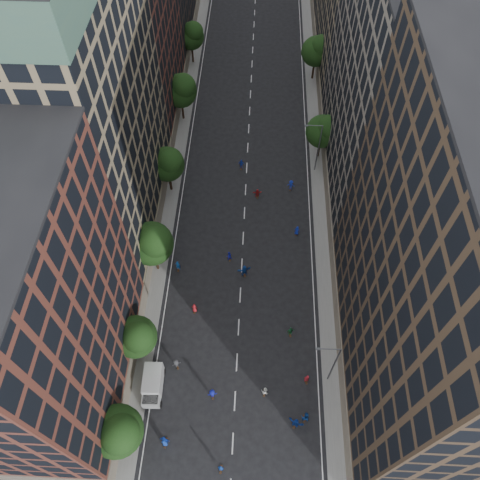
{
  "coord_description": "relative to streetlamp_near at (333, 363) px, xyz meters",
  "views": [
    {
      "loc": [
        1.27,
        -6.14,
        53.74
      ],
      "look_at": [
        -0.36,
        29.78,
        2.0
      ],
      "focal_mm": 35.0,
      "sensor_mm": 36.0,
      "label": 1
    }
  ],
  "objects": [
    {
      "name": "skater_9",
      "position": [
        -17.37,
        0.7,
        -4.34
      ],
      "size": [
        1.23,
        1.01,
        1.66
      ],
      "primitive_type": "imported",
      "rotation": [
        0.0,
        0.0,
        3.57
      ],
      "color": "#39393E",
      "rests_on": "ground"
    },
    {
      "name": "tree_left_4",
      "position": [
        -21.37,
        43.84,
        0.93
      ],
      "size": [
        5.4,
        5.4,
        9.08
      ],
      "color": "black",
      "rests_on": "ground"
    },
    {
      "name": "sidewalk_right",
      "position": [
        1.63,
        35.5,
        -5.09
      ],
      "size": [
        4.0,
        105.0,
        0.15
      ],
      "primitive_type": "cube",
      "color": "slate",
      "rests_on": "ground"
    },
    {
      "name": "tree_left_1",
      "position": [
        -21.39,
        1.86,
        0.38
      ],
      "size": [
        4.8,
        4.8,
        8.21
      ],
      "color": "black",
      "rests_on": "ground"
    },
    {
      "name": "cargo_van",
      "position": [
        -19.67,
        -1.97,
        -3.88
      ],
      "size": [
        2.29,
        4.67,
        2.45
      ],
      "rotation": [
        0.0,
        0.0,
        0.03
      ],
      "color": "silver",
      "rests_on": "ground"
    },
    {
      "name": "skater_16",
      "position": [
        -11.2,
        32.91,
        -4.32
      ],
      "size": [
        1.04,
        0.53,
        1.7
      ],
      "primitive_type": "imported",
      "rotation": [
        0.0,
        0.0,
        3.02
      ],
      "color": "#1633B6",
      "rests_on": "ground"
    },
    {
      "name": "skater_6",
      "position": [
        -16.01,
        7.98,
        -4.42
      ],
      "size": [
        0.76,
        0.52,
        1.49
      ],
      "primitive_type": "imported",
      "rotation": [
        0.0,
        0.0,
        3.07
      ],
      "color": "#A91C22",
      "rests_on": "ground"
    },
    {
      "name": "skater_0",
      "position": [
        -17.59,
        -7.92,
        -4.42
      ],
      "size": [
        0.75,
        0.51,
        1.5
      ],
      "primitive_type": "imported",
      "rotation": [
        0.0,
        0.0,
        3.1
      ],
      "color": "#1539AB",
      "rests_on": "ground"
    },
    {
      "name": "skater_10",
      "position": [
        -4.03,
        5.35,
        -4.31
      ],
      "size": [
        1.07,
        0.64,
        1.71
      ],
      "primitive_type": "imported",
      "rotation": [
        0.0,
        0.0,
        3.38
      ],
      "color": "#1D6334",
      "rests_on": "ground"
    },
    {
      "name": "skater_15",
      "position": [
        -3.6,
        28.95,
        -4.31
      ],
      "size": [
        1.22,
        0.87,
        1.72
      ],
      "primitive_type": "imported",
      "rotation": [
        0.0,
        0.0,
        2.92
      ],
      "color": "#1428A5",
      "rests_on": "ground"
    },
    {
      "name": "skater_4",
      "position": [
        -17.57,
        -7.68,
        -4.22
      ],
      "size": [
        1.18,
        0.68,
        1.9
      ],
      "primitive_type": "imported",
      "rotation": [
        0.0,
        0.0,
        2.94
      ],
      "color": "#1538B1",
      "rests_on": "ground"
    },
    {
      "name": "skater_17",
      "position": [
        -8.58,
        27.19,
        -4.41
      ],
      "size": [
        1.45,
        0.63,
        1.51
      ],
      "primitive_type": "imported",
      "rotation": [
        0.0,
        0.0,
        3.27
      ],
      "color": "maroon",
      "rests_on": "ground"
    },
    {
      "name": "tree_right_b",
      "position": [
        1.02,
        55.85,
        0.79
      ],
      "size": [
        5.2,
        5.2,
        8.83
      ],
      "color": "black",
      "rests_on": "ground"
    },
    {
      "name": "streetlamp_near",
      "position": [
        0.0,
        0.0,
        0.0
      ],
      "size": [
        2.64,
        0.22,
        9.06
      ],
      "color": "#595B60",
      "rests_on": "ground"
    },
    {
      "name": "skater_13",
      "position": [
        -18.81,
        14.02,
        -4.27
      ],
      "size": [
        0.7,
        0.49,
        1.8
      ],
      "primitive_type": "imported",
      "rotation": [
        0.0,
        0.0,
        3.05
      ],
      "color": "#124593",
      "rests_on": "ground"
    },
    {
      "name": "tree_left_0",
      "position": [
        -21.38,
        -8.15,
        0.79
      ],
      "size": [
        5.2,
        5.2,
        8.83
      ],
      "color": "black",
      "rests_on": "ground"
    },
    {
      "name": "ground",
      "position": [
        -10.37,
        28.0,
        -5.17
      ],
      "size": [
        240.0,
        240.0,
        0.0
      ],
      "primitive_type": "plane",
      "color": "black",
      "rests_on": "ground"
    },
    {
      "name": "tree_left_2",
      "position": [
        -21.36,
        13.83,
        1.19
      ],
      "size": [
        5.6,
        5.6,
        9.45
      ],
      "color": "black",
      "rests_on": "ground"
    },
    {
      "name": "skater_11",
      "position": [
        -9.96,
        13.6,
        -4.2
      ],
      "size": [
        1.89,
        1.12,
        1.94
      ],
      "primitive_type": "imported",
      "rotation": [
        0.0,
        0.0,
        3.47
      ],
      "color": "navy",
      "rests_on": "ground"
    },
    {
      "name": "tree_left_5",
      "position": [
        -21.39,
        59.86,
        0.51
      ],
      "size": [
        4.8,
        4.8,
        8.33
      ],
      "color": "black",
      "rests_on": "ground"
    },
    {
      "name": "bldg_right_a",
      "position": [
        8.63,
        3.0,
        12.83
      ],
      "size": [
        14.0,
        30.0,
        36.0
      ],
      "primitive_type": "cube",
      "color": "#433224",
      "rests_on": "ground"
    },
    {
      "name": "skater_8",
      "position": [
        -7.07,
        -1.99,
        -4.34
      ],
      "size": [
        0.86,
        0.69,
        1.66
      ],
      "primitive_type": "imported",
      "rotation": [
        0.0,
        0.0,
        3.06
      ],
      "color": "white",
      "rests_on": "ground"
    },
    {
      "name": "skater_1",
      "position": [
        -11.45,
        -10.1,
        -4.38
      ],
      "size": [
        0.6,
        0.42,
        1.58
      ],
      "primitive_type": "imported",
      "rotation": [
        0.0,
        0.0,
        3.06
      ],
      "color": "navy",
      "rests_on": "ground"
    },
    {
      "name": "skater_12",
      "position": [
        -2.87,
        20.59,
        -4.4
      ],
      "size": [
        0.87,
        0.71,
        1.54
      ],
      "primitive_type": "imported",
      "rotation": [
        0.0,
        0.0,
        2.81
      ],
      "color": "#1428A5",
      "rests_on": "ground"
    },
    {
      "name": "tree_right_a",
      "position": [
        1.02,
        35.85,
        0.46
      ],
      "size": [
        5.0,
        5.0,
        8.39
      ],
      "color": "black",
      "rests_on": "ground"
    },
    {
      "name": "bldg_left_b",
      "position": [
        -29.37,
        23.0,
        11.83
      ],
      "size": [
        14.0,
        26.0,
        34.0
      ],
      "primitive_type": "cube",
      "color": "#7F7053",
      "rests_on": "ground"
    },
    {
      "name": "sidewalk_left",
      "position": [
        -22.37,
        35.5,
        -5.09
      ],
      "size": [
        4.0,
        105.0,
        0.15
      ],
      "primitive_type": "cube",
      "color": "slate",
      "rests_on": "ground"
    },
    {
      "name": "skater_5",
      "position": [
        -3.64,
        -5.32,
        -4.24
      ],
      "size": [
        1.79,
        1.19,
        1.85
      ],
      "primitive_type": "imported",
      "rotation": [
        0.0,
        0.0,
        2.73
      ],
      "color": "#123498",
      "rests_on": "ground"
    },
    {
      "name": "bldg_right_b",
      "position": [
        8.63,
        32.0,
        11.33
      ],
      "size": [
        14.0,
        28.0,
        33.0
      ],
      "primitive_type": "cube",
      "color": "#6A6257",
      "rests_on": "ground"
    },
    {
      "name": "streetlamp_far",
      "position": [
        0.0,
        33.0,
        0.0
      ],
      "size": [
        2.64,
        0.22,
        9.06
      ],
      "color": "#595B60",
      "rests_on": "ground"
    },
    {
      "name": "skater_7",
      "position": [
        -2.27,
        -0.37,
        -4.32
      ],
      "size": [
        0.7,
        0.54,
        1.69
      ],
      "primitive_type": "imported",
      "rotation": [
        0.0,
        0.0,
        3.39
      ],
      "color": "#A81C27",
      "rests_on": "ground"
    },
    {
      "name": "skater_2",
      "position": [
        -2.61,
        -4.61,
        -4.19
      ],
      "size": [
        0.98,
        0.78,
        1.95
      ],
      "primitive_type": "imported",
      "rotation": [
        0.0,
        0.0,
        3.1
      ],
      "color": "navy",
      "rests_on": "ground"
    },
    {
      "name": "bldg_left_c",
      "position": [
        -29.37,
        46.0,
        8.83
      ],
      "size": [
        14.0,
        20.0,
        28.0
      ],
      "primitive_type": "cube",
      "color": "brown",
      "rests_on": "ground"
    },
    {
      "name": "tree_left_3",
      "position": [
        -21.38,
        27.85,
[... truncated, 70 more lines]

